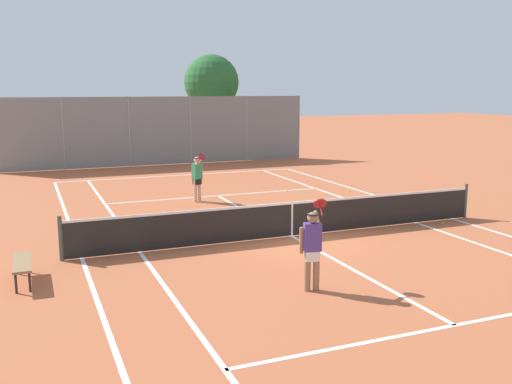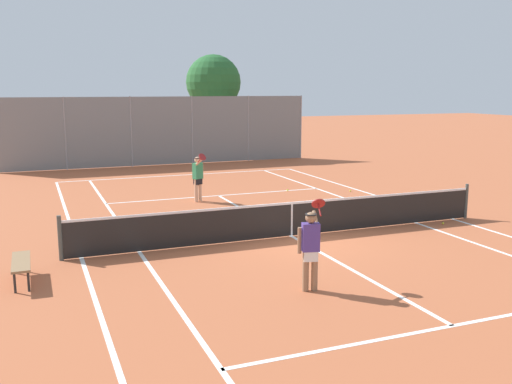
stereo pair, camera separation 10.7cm
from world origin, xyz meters
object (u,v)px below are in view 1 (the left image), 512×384
Objects in this scene: loose_tennis_ball_2 at (287,190)px; tree_behind_left at (212,84)px; tennis_net at (292,218)px; player_far_left at (197,176)px; player_near_side at (312,245)px; courtside_bench at (22,264)px; loose_tennis_ball_0 at (349,191)px; loose_tennis_ball_1 at (443,223)px.

loose_tennis_ball_2 is 0.01× the size of tree_behind_left.
tennis_net is 5.70m from player_far_left.
courtside_bench is at bearing 153.48° from player_near_side.
courtside_bench is 0.26× the size of tree_behind_left.
loose_tennis_ball_0 is 1.00× the size of loose_tennis_ball_1.
player_far_left reaches higher than courtside_bench.
tree_behind_left is at bearing 61.93° from courtside_bench.
loose_tennis_ball_2 is 0.04× the size of courtside_bench.
player_near_side reaches higher than tennis_net.
player_far_left reaches higher than loose_tennis_ball_2.
tree_behind_left is at bearing 77.11° from player_near_side.
loose_tennis_ball_1 is at bearing -5.09° from tennis_net.
loose_tennis_ball_2 is at bearing 38.56° from courtside_bench.
loose_tennis_ball_2 is at bearing 153.12° from loose_tennis_ball_0.
loose_tennis_ball_0 is (6.48, 9.23, -0.89)m from player_near_side.
tennis_net reaches higher than courtside_bench.
loose_tennis_ball_2 is at bearing 67.38° from player_near_side.
tennis_net is 18.90m from tree_behind_left.
courtside_bench is (-11.81, -6.57, 0.38)m from loose_tennis_ball_0.
player_near_side and player_far_left have the same top height.
loose_tennis_ball_0 is at bearing 87.35° from loose_tennis_ball_1.
player_near_side is 11.31m from loose_tennis_ball_0.
player_near_side is at bearing -112.62° from loose_tennis_ball_2.
tennis_net is 181.82× the size of loose_tennis_ball_2.
player_far_left is at bearing 87.28° from player_near_side.
loose_tennis_ball_0 is at bearing 54.92° from player_near_side.
tennis_net is 6.76× the size of player_near_side.
courtside_bench is at bearing -118.07° from tree_behind_left.
tennis_net reaches higher than loose_tennis_ball_2.
loose_tennis_ball_0 is at bearing -3.07° from player_far_left.
tennis_net reaches higher than loose_tennis_ball_1.
courtside_bench is at bearing -150.89° from loose_tennis_ball_0.
player_far_left is 4.03m from loose_tennis_ball_2.
player_near_side is (-1.47, -3.96, 0.42)m from tennis_net.
loose_tennis_ball_1 is at bearing 4.35° from courtside_bench.
loose_tennis_ball_1 is (6.22, 3.53, -0.89)m from player_near_side.
courtside_bench reaches higher than loose_tennis_ball_2.
player_far_left is 6.10m from loose_tennis_ball_0.
player_near_side is 5.97m from courtside_bench.
player_far_left reaches higher than loose_tennis_ball_0.
tree_behind_left reaches higher than loose_tennis_ball_0.
player_near_side reaches higher than courtside_bench.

